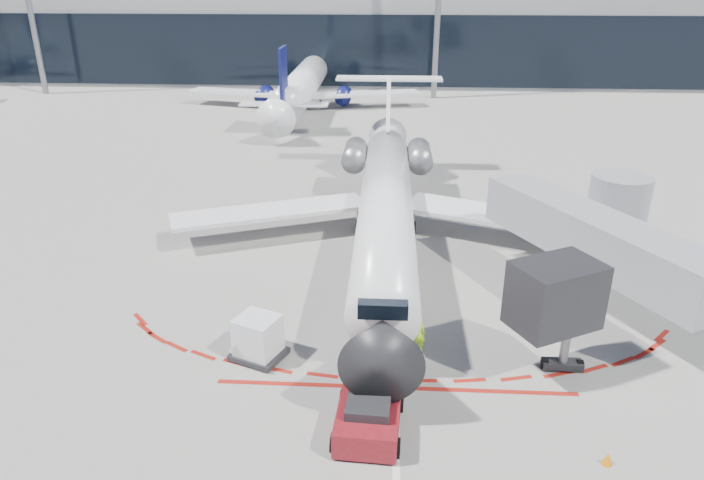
# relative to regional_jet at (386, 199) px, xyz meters

# --- Properties ---
(ground) EXTENTS (260.00, 260.00, 0.00)m
(ground) POSITION_rel_regional_jet_xyz_m (0.56, -2.75, -2.65)
(ground) COLOR gray
(ground) RESTS_ON ground
(apron_centerline) EXTENTS (0.25, 40.00, 0.01)m
(apron_centerline) POSITION_rel_regional_jet_xyz_m (0.56, -0.75, -2.64)
(apron_centerline) COLOR silver
(apron_centerline) RESTS_ON ground
(apron_stop_bar) EXTENTS (14.00, 0.25, 0.01)m
(apron_stop_bar) POSITION_rel_regional_jet_xyz_m (0.56, -14.25, -2.64)
(apron_stop_bar) COLOR maroon
(apron_stop_bar) RESTS_ON ground
(terminal_building) EXTENTS (150.00, 24.15, 24.00)m
(terminal_building) POSITION_rel_regional_jet_xyz_m (0.56, 62.23, 5.87)
(terminal_building) COLOR gray
(terminal_building) RESTS_ON ground
(jet_bridge) EXTENTS (10.03, 15.20, 4.90)m
(jet_bridge) POSITION_rel_regional_jet_xyz_m (10.36, -5.76, 0.36)
(jet_bridge) COLOR #92949A
(jet_bridge) RESTS_ON ground
(regional_jet) EXTENTS (25.68, 31.67, 7.93)m
(regional_jet) POSITION_rel_regional_jet_xyz_m (0.00, 0.00, 0.00)
(regional_jet) COLOR white
(regional_jet) RESTS_ON ground
(pushback_tug) EXTENTS (2.52, 5.52, 1.42)m
(pushback_tug) POSITION_rel_regional_jet_xyz_m (-0.40, -16.73, -2.02)
(pushback_tug) COLOR #620E10
(pushback_tug) RESTS_ON ground
(ramp_worker) EXTENTS (0.65, 0.46, 1.69)m
(ramp_worker) POSITION_rel_regional_jet_xyz_m (1.49, -11.63, -1.80)
(ramp_worker) COLOR #A8F119
(ramp_worker) RESTS_ON ground
(uld_container) EXTENTS (2.54, 2.38, 1.91)m
(uld_container) POSITION_rel_regional_jet_xyz_m (-5.13, -12.52, -1.71)
(uld_container) COLOR black
(uld_container) RESTS_ON ground
(safety_cone_left) EXTENTS (0.37, 0.37, 0.52)m
(safety_cone_left) POSITION_rel_regional_jet_xyz_m (-4.60, -12.39, -2.39)
(safety_cone_left) COLOR orange
(safety_cone_left) RESTS_ON ground
(safety_cone_right) EXTENTS (0.34, 0.34, 0.47)m
(safety_cone_right) POSITION_rel_regional_jet_xyz_m (7.47, -17.92, -2.41)
(safety_cone_right) COLOR orange
(safety_cone_right) RESTS_ON ground
(bg_airliner_1) EXTENTS (31.89, 33.76, 10.32)m
(bg_airliner_1) POSITION_rel_regional_jet_xyz_m (-10.00, 39.21, 2.51)
(bg_airliner_1) COLOR white
(bg_airliner_1) RESTS_ON ground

